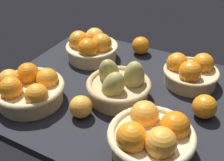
% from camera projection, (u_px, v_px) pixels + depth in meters
% --- Properties ---
extents(market_tray, '(0.84, 0.72, 0.03)m').
position_uv_depth(market_tray, '(119.00, 95.00, 1.06)').
color(market_tray, black).
rests_on(market_tray, ground).
extents(basket_far_right, '(0.24, 0.24, 0.12)m').
position_uv_depth(basket_far_right, '(29.00, 89.00, 0.98)').
color(basket_far_right, tan).
rests_on(basket_far_right, market_tray).
extents(basket_near_left, '(0.20, 0.20, 0.11)m').
position_uv_depth(basket_near_left, '(190.00, 72.00, 1.07)').
color(basket_near_left, tan).
rests_on(basket_near_left, market_tray).
extents(basket_near_right, '(0.22, 0.22, 0.12)m').
position_uv_depth(basket_near_right, '(92.00, 47.00, 1.22)').
color(basket_near_right, '#D3BC8C').
rests_on(basket_near_right, market_tray).
extents(basket_center_pears, '(0.22, 0.22, 0.15)m').
position_uv_depth(basket_center_pears, '(119.00, 85.00, 1.00)').
color(basket_center_pears, tan).
rests_on(basket_center_pears, market_tray).
extents(basket_far_left, '(0.24, 0.24, 0.12)m').
position_uv_depth(basket_far_left, '(152.00, 137.00, 0.80)').
color(basket_far_left, '#D3BC8C').
rests_on(basket_far_left, market_tray).
extents(loose_orange_front_gap, '(0.07, 0.07, 0.07)m').
position_uv_depth(loose_orange_front_gap, '(81.00, 107.00, 0.93)').
color(loose_orange_front_gap, '#F49E33').
rests_on(loose_orange_front_gap, market_tray).
extents(loose_orange_back_gap, '(0.08, 0.08, 0.08)m').
position_uv_depth(loose_orange_back_gap, '(205.00, 107.00, 0.92)').
color(loose_orange_back_gap, orange).
rests_on(loose_orange_back_gap, market_tray).
extents(loose_orange_side_gap, '(0.08, 0.08, 0.08)m').
position_uv_depth(loose_orange_side_gap, '(141.00, 45.00, 1.27)').
color(loose_orange_side_gap, orange).
rests_on(loose_orange_side_gap, market_tray).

